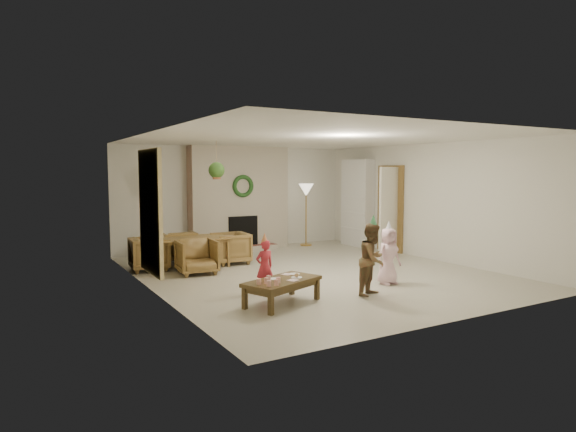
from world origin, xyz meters
TOP-DOWN VIEW (x-y plane):
  - floor at (0.00, 0.00)m, footprint 7.00×7.00m
  - ceiling at (0.00, 0.00)m, footprint 7.00×7.00m
  - wall_back at (0.00, 3.50)m, footprint 7.00×0.00m
  - wall_front at (0.00, -3.50)m, footprint 7.00×0.00m
  - wall_left at (-3.00, 0.00)m, footprint 0.00×7.00m
  - wall_right at (3.00, 0.00)m, footprint 0.00×7.00m
  - fireplace_mass at (0.00, 3.30)m, footprint 2.50×0.40m
  - fireplace_hearth at (0.00, 2.95)m, footprint 1.60×0.30m
  - fireplace_firebox at (0.00, 3.12)m, footprint 0.75×0.12m
  - fireplace_wreath at (0.00, 3.07)m, footprint 0.54×0.10m
  - floor_lamp_base at (1.73, 3.00)m, footprint 0.30×0.30m
  - floor_lamp_post at (1.73, 3.00)m, footprint 0.03×0.03m
  - floor_lamp_shade at (1.73, 3.00)m, footprint 0.38×0.38m
  - bookshelf_carcass at (2.84, 2.30)m, footprint 0.30×1.00m
  - bookshelf_shelf_a at (2.82, 2.30)m, footprint 0.30×0.92m
  - bookshelf_shelf_b at (2.82, 2.30)m, footprint 0.30×0.92m
  - bookshelf_shelf_c at (2.82, 2.30)m, footprint 0.30×0.92m
  - bookshelf_shelf_d at (2.82, 2.30)m, footprint 0.30×0.92m
  - books_row_lower at (2.80, 2.15)m, footprint 0.20×0.40m
  - books_row_mid at (2.80, 2.35)m, footprint 0.20×0.44m
  - books_row_upper at (2.80, 2.20)m, footprint 0.20×0.36m
  - door_frame at (2.96, 1.20)m, footprint 0.05×0.86m
  - door_leaf at (2.58, 0.82)m, footprint 0.77×0.32m
  - curtain_panel at (-2.96, 0.20)m, footprint 0.06×1.20m
  - dining_table at (-1.87, 1.68)m, footprint 1.72×1.04m
  - dining_chair_near at (-1.93, 0.96)m, footprint 0.74×0.76m
  - dining_chair_far at (-1.82, 2.41)m, footprint 0.74×0.76m
  - dining_chair_left at (-2.60, 1.74)m, footprint 0.76×0.74m
  - dining_chair_right at (-0.97, 1.62)m, footprint 0.76×0.74m
  - hanging_plant_cord at (-1.30, 1.50)m, footprint 0.01×0.01m
  - hanging_plant_pot at (-1.30, 1.50)m, footprint 0.16×0.16m
  - hanging_plant_foliage at (-1.30, 1.50)m, footprint 0.32×0.32m
  - coffee_table_top at (-1.59, -1.68)m, footprint 1.30×0.97m
  - coffee_table_apron at (-1.59, -1.68)m, footprint 1.18×0.85m
  - coffee_leg_fl at (-2.00, -2.09)m, footprint 0.08×0.08m
  - coffee_leg_fr at (-1.02, -1.71)m, footprint 0.08×0.08m
  - coffee_leg_bl at (-2.17, -1.65)m, footprint 0.08×0.08m
  - coffee_leg_br at (-1.19, -1.26)m, footprint 0.08×0.08m
  - cup_a at (-1.96, -1.97)m, footprint 0.08×0.08m
  - cup_b at (-2.03, -1.80)m, footprint 0.08×0.08m
  - cup_c at (-1.85, -1.97)m, footprint 0.08×0.08m
  - cup_d at (-1.91, -1.80)m, footprint 0.08×0.08m
  - cup_e at (-1.75, -1.86)m, footprint 0.08×0.08m
  - cup_f at (-1.82, -1.69)m, footprint 0.08×0.08m
  - plate_a at (-1.68, -1.60)m, footprint 0.21×0.21m
  - plate_b at (-1.35, -1.68)m, footprint 0.21×0.21m
  - plate_c at (-1.25, -1.45)m, footprint 0.21×0.21m
  - food_scoop at (-1.35, -1.68)m, footprint 0.08×0.08m
  - napkin_left at (-1.49, -1.81)m, footprint 0.17×0.17m
  - napkin_right at (-1.36, -1.41)m, footprint 0.17×0.17m
  - child_red at (-1.52, -0.98)m, footprint 0.32×0.23m
  - party_hat_red at (-1.52, -0.98)m, footprint 0.14×0.14m
  - child_plaid at (-0.14, -1.92)m, footprint 0.67×0.61m
  - party_hat_plaid at (-0.14, -1.92)m, footprint 0.14×0.14m
  - child_pink at (0.58, -1.46)m, footprint 0.47×0.31m
  - party_hat_pink at (0.58, -1.46)m, footprint 0.14×0.14m

SIDE VIEW (x-z plane):
  - floor at x=0.00m, z-range 0.00..0.00m
  - floor_lamp_base at x=1.73m, z-range 0.00..0.03m
  - fireplace_hearth at x=0.00m, z-range 0.00..0.12m
  - coffee_leg_fl at x=-2.00m, z-range 0.00..0.30m
  - coffee_leg_fr at x=-1.02m, z-range 0.00..0.30m
  - coffee_leg_bl at x=-2.17m, z-range 0.00..0.30m
  - coffee_leg_br at x=-1.19m, z-range 0.00..0.30m
  - coffee_table_apron at x=-1.59m, z-range 0.23..0.30m
  - dining_table at x=-1.87m, z-range 0.00..0.58m
  - dining_chair_near at x=-1.93m, z-range 0.00..0.64m
  - dining_chair_far at x=-1.82m, z-range 0.00..0.64m
  - dining_chair_left at x=-2.60m, z-range 0.00..0.64m
  - dining_chair_right at x=-0.97m, z-range 0.00..0.64m
  - coffee_table_top at x=-1.59m, z-range 0.30..0.36m
  - napkin_left at x=-1.49m, z-range 0.36..0.36m
  - napkin_right at x=-1.36m, z-range 0.36..0.36m
  - plate_a at x=-1.68m, z-range 0.36..0.36m
  - plate_b at x=-1.35m, z-range 0.36..0.36m
  - plate_c at x=-1.25m, z-range 0.36..0.36m
  - food_scoop at x=-1.35m, z-range 0.36..0.43m
  - cup_a at x=-1.96m, z-range 0.36..0.44m
  - cup_b at x=-2.03m, z-range 0.36..0.44m
  - cup_c at x=-1.85m, z-range 0.36..0.44m
  - cup_d at x=-1.91m, z-range 0.36..0.44m
  - cup_e at x=-1.75m, z-range 0.36..0.44m
  - cup_f at x=-1.82m, z-range 0.36..0.44m
  - child_red at x=-1.52m, z-range 0.00..0.84m
  - fireplace_firebox at x=0.00m, z-range 0.07..0.82m
  - bookshelf_shelf_a at x=2.82m, z-range 0.43..0.47m
  - child_pink at x=0.58m, z-range 0.00..0.96m
  - child_plaid at x=-0.14m, z-range 0.00..1.11m
  - books_row_lower at x=2.80m, z-range 0.47..0.71m
  - floor_lamp_post at x=1.73m, z-range 0.03..1.46m
  - bookshelf_shelf_b at x=2.82m, z-range 0.83..0.86m
  - party_hat_red at x=-1.52m, z-range 0.79..0.95m
  - books_row_mid at x=2.80m, z-range 0.87..1.11m
  - party_hat_pink at x=0.58m, z-range 0.91..1.08m
  - door_leaf at x=2.58m, z-range 0.00..2.00m
  - door_frame at x=2.96m, z-range 0.00..2.04m
  - bookshelf_carcass at x=2.84m, z-range 0.00..2.20m
  - party_hat_plaid at x=-0.14m, z-range 1.06..1.24m
  - wall_back at x=0.00m, z-range -2.25..4.75m
  - wall_front at x=0.00m, z-range -2.25..4.75m
  - wall_left at x=-3.00m, z-range -2.25..4.75m
  - wall_right at x=3.00m, z-range -2.25..4.75m
  - fireplace_mass at x=0.00m, z-range 0.00..2.50m
  - bookshelf_shelf_c at x=2.82m, z-range 1.24..1.26m
  - curtain_panel at x=-2.96m, z-range 0.25..2.25m
  - books_row_upper at x=2.80m, z-range 1.27..1.49m
  - floor_lamp_shade at x=1.73m, z-range 1.27..1.59m
  - fireplace_wreath at x=0.00m, z-range 1.28..1.82m
  - bookshelf_shelf_d at x=2.82m, z-range 1.64..1.66m
  - hanging_plant_pot at x=-1.30m, z-range 1.74..1.86m
  - hanging_plant_foliage at x=-1.30m, z-range 1.76..2.08m
  - hanging_plant_cord at x=-1.30m, z-range 1.80..2.50m
  - ceiling at x=0.00m, z-range 2.50..2.50m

